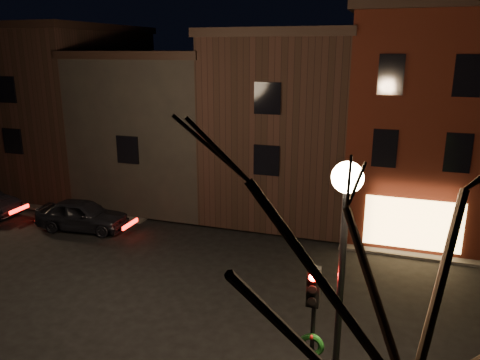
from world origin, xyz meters
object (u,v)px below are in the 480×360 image
(street_lamp_near, at_px, (344,233))
(parked_car_a, at_px, (82,215))
(traffic_signal, at_px, (312,322))
(bare_tree_right, at_px, (428,246))

(street_lamp_near, xyz_separation_m, parked_car_a, (-13.47, 9.43, -4.42))
(street_lamp_near, height_order, traffic_signal, street_lamp_near)
(parked_car_a, bearing_deg, bare_tree_right, -134.81)
(traffic_signal, relative_size, bare_tree_right, 0.48)
(traffic_signal, bearing_deg, bare_tree_right, -57.59)
(street_lamp_near, relative_size, traffic_signal, 1.60)
(street_lamp_near, bearing_deg, parked_car_a, 145.00)
(street_lamp_near, xyz_separation_m, traffic_signal, (-0.60, 0.49, -2.37))
(parked_car_a, bearing_deg, street_lamp_near, -130.88)
(bare_tree_right, bearing_deg, street_lamp_near, 117.47)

